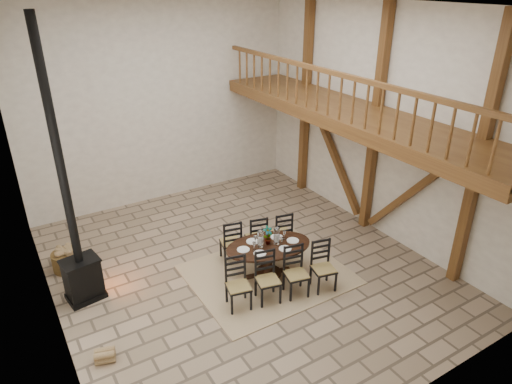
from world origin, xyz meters
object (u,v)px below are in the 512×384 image
log_basket (67,260)px  log_stack (105,356)px  wood_stove (76,246)px  dining_table (270,262)px

log_basket → log_stack: 2.88m
wood_stove → log_stack: wood_stove is taller
dining_table → log_basket: bearing=157.3°
dining_table → log_stack: dining_table is taller
log_basket → log_stack: size_ratio=1.63×
wood_stove → log_stack: bearing=-102.0°
dining_table → log_basket: (-3.35, 2.38, -0.16)m
wood_stove → log_stack: (-0.11, -1.74, -1.02)m
dining_table → log_stack: 3.40m
dining_table → wood_stove: size_ratio=0.45×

